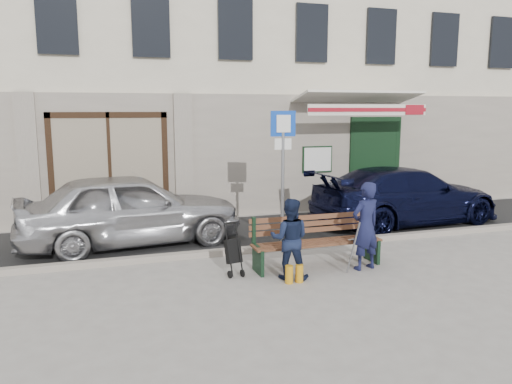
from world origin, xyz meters
name	(u,v)px	position (x,y,z in m)	size (l,w,h in m)	color
ground	(313,273)	(0.00, 0.00, 0.00)	(80.00, 80.00, 0.00)	#9E9991
asphalt_lane	(258,231)	(0.00, 3.10, 0.01)	(60.00, 3.20, 0.01)	#282828
curb	(282,247)	(0.00, 1.50, 0.06)	(60.00, 0.18, 0.12)	#9E9384
building	(206,40)	(0.01, 8.45, 4.97)	(20.00, 8.27, 10.00)	beige
car_silver	(131,209)	(-2.88, 2.82, 0.77)	(1.82, 4.53, 1.54)	#B7B7BC
car_navy	(406,195)	(3.74, 2.77, 0.71)	(1.98, 4.88, 1.42)	black
parking_sign	(283,156)	(0.14, 1.89, 1.88)	(0.52, 0.11, 2.78)	gray
bench	(315,242)	(0.16, 0.29, 0.46)	(2.40, 1.17, 0.98)	brown
man	(365,226)	(0.95, -0.09, 0.79)	(0.57, 0.38, 1.57)	#15193C
woman	(290,239)	(-0.50, -0.13, 0.68)	(0.66, 0.52, 1.36)	#131C36
stroller	(233,252)	(-1.35, 0.33, 0.39)	(0.30, 0.40, 0.89)	black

